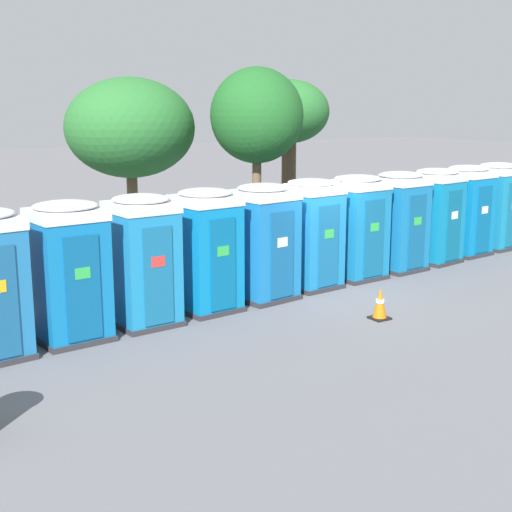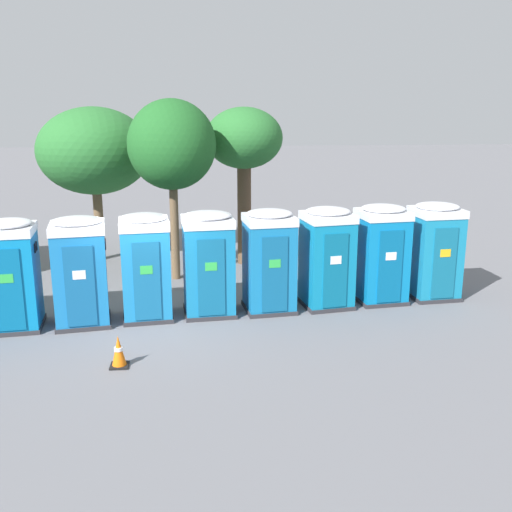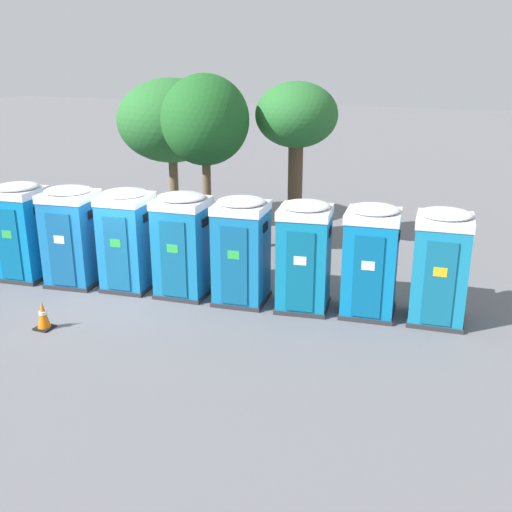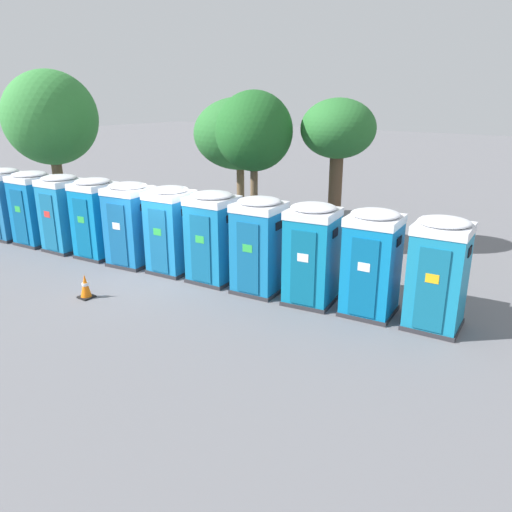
{
  "view_description": "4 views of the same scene",
  "coord_description": "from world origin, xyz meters",
  "px_view_note": "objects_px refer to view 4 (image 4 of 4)",
  "views": [
    {
      "loc": [
        -9.63,
        -12.92,
        4.17
      ],
      "look_at": [
        -1.68,
        -0.12,
        0.98
      ],
      "focal_mm": 50.0,
      "sensor_mm": 36.0,
      "label": 1
    },
    {
      "loc": [
        1.32,
        -13.73,
        5.02
      ],
      "look_at": [
        2.64,
        0.43,
        1.39
      ],
      "focal_mm": 42.0,
      "sensor_mm": 36.0,
      "label": 2
    },
    {
      "loc": [
        8.4,
        -11.77,
        5.6
      ],
      "look_at": [
        3.3,
        0.51,
        1.15
      ],
      "focal_mm": 42.0,
      "sensor_mm": 36.0,
      "label": 3
    },
    {
      "loc": [
        10.34,
        -9.62,
        5.05
      ],
      "look_at": [
        2.84,
        0.45,
        0.95
      ],
      "focal_mm": 35.0,
      "sensor_mm": 36.0,
      "label": 4
    }
  ],
  "objects_px": {
    "portapotty_1": "(33,208)",
    "portapotty_7": "(259,245)",
    "portapotty_5": "(171,230)",
    "portapotty_8": "(312,254)",
    "portapotty_9": "(372,263)",
    "street_tree_3": "(240,134)",
    "portapotty_2": "(63,213)",
    "portapotty_6": "(213,237)",
    "portapotty_0": "(5,203)",
    "portapotty_3": "(96,218)",
    "street_tree_1": "(254,132)",
    "street_tree_2": "(338,133)",
    "portapotty_4": "(130,224)",
    "street_tree_0": "(51,119)",
    "traffic_cone": "(85,286)",
    "portapotty_10": "(438,273)"
  },
  "relations": [
    {
      "from": "portapotty_5",
      "to": "portapotty_9",
      "type": "bearing_deg",
      "value": 6.89
    },
    {
      "from": "portapotty_1",
      "to": "portapotty_7",
      "type": "distance_m",
      "value": 8.97
    },
    {
      "from": "portapotty_2",
      "to": "traffic_cone",
      "type": "xyz_separation_m",
      "value": [
        4.11,
        -2.15,
        -0.97
      ]
    },
    {
      "from": "portapotty_3",
      "to": "street_tree_2",
      "type": "relative_size",
      "value": 0.51
    },
    {
      "from": "street_tree_2",
      "to": "portapotty_8",
      "type": "bearing_deg",
      "value": -68.34
    },
    {
      "from": "portapotty_1",
      "to": "street_tree_2",
      "type": "relative_size",
      "value": 0.51
    },
    {
      "from": "portapotty_5",
      "to": "portapotty_8",
      "type": "distance_m",
      "value": 4.49
    },
    {
      "from": "portapotty_10",
      "to": "street_tree_2",
      "type": "relative_size",
      "value": 0.51
    },
    {
      "from": "portapotty_9",
      "to": "street_tree_1",
      "type": "relative_size",
      "value": 0.49
    },
    {
      "from": "portapotty_6",
      "to": "portapotty_10",
      "type": "xyz_separation_m",
      "value": [
        5.94,
        0.74,
        0.0
      ]
    },
    {
      "from": "street_tree_3",
      "to": "street_tree_2",
      "type": "bearing_deg",
      "value": -10.97
    },
    {
      "from": "portapotty_4",
      "to": "portapotty_10",
      "type": "distance_m",
      "value": 8.97
    },
    {
      "from": "portapotty_3",
      "to": "traffic_cone",
      "type": "distance_m",
      "value": 3.67
    },
    {
      "from": "portapotty_2",
      "to": "portapotty_0",
      "type": "bearing_deg",
      "value": -172.71
    },
    {
      "from": "portapotty_7",
      "to": "street_tree_3",
      "type": "xyz_separation_m",
      "value": [
        -4.99,
        5.52,
        2.26
      ]
    },
    {
      "from": "portapotty_1",
      "to": "portapotty_6",
      "type": "height_order",
      "value": "same"
    },
    {
      "from": "portapotty_3",
      "to": "street_tree_1",
      "type": "bearing_deg",
      "value": 46.42
    },
    {
      "from": "street_tree_3",
      "to": "portapotty_0",
      "type": "bearing_deg",
      "value": -128.36
    },
    {
      "from": "portapotty_7",
      "to": "portapotty_10",
      "type": "relative_size",
      "value": 1.0
    },
    {
      "from": "portapotty_0",
      "to": "street_tree_0",
      "type": "relative_size",
      "value": 0.42
    },
    {
      "from": "portapotty_1",
      "to": "street_tree_1",
      "type": "bearing_deg",
      "value": 32.21
    },
    {
      "from": "traffic_cone",
      "to": "portapotty_10",
      "type": "bearing_deg",
      "value": 25.41
    },
    {
      "from": "portapotty_6",
      "to": "street_tree_0",
      "type": "bearing_deg",
      "value": 169.74
    },
    {
      "from": "portapotty_8",
      "to": "street_tree_0",
      "type": "bearing_deg",
      "value": 173.33
    },
    {
      "from": "portapotty_7",
      "to": "street_tree_1",
      "type": "distance_m",
      "value": 4.65
    },
    {
      "from": "portapotty_4",
      "to": "street_tree_2",
      "type": "relative_size",
      "value": 0.51
    },
    {
      "from": "portapotty_9",
      "to": "street_tree_3",
      "type": "xyz_separation_m",
      "value": [
        -7.95,
        5.08,
        2.26
      ]
    },
    {
      "from": "portapotty_0",
      "to": "portapotty_5",
      "type": "bearing_deg",
      "value": 7.85
    },
    {
      "from": "portapotty_2",
      "to": "portapotty_7",
      "type": "xyz_separation_m",
      "value": [
        7.42,
        0.92,
        -0.0
      ]
    },
    {
      "from": "portapotty_5",
      "to": "traffic_cone",
      "type": "xyz_separation_m",
      "value": [
        -0.33,
        -2.79,
        -0.97
      ]
    },
    {
      "from": "portapotty_3",
      "to": "street_tree_2",
      "type": "height_order",
      "value": "street_tree_2"
    },
    {
      "from": "portapotty_0",
      "to": "portapotty_10",
      "type": "distance_m",
      "value": 14.95
    },
    {
      "from": "portapotty_4",
      "to": "street_tree_0",
      "type": "bearing_deg",
      "value": 162.57
    },
    {
      "from": "portapotty_3",
      "to": "street_tree_3",
      "type": "relative_size",
      "value": 0.51
    },
    {
      "from": "portapotty_2",
      "to": "street_tree_3",
      "type": "xyz_separation_m",
      "value": [
        2.43,
        6.44,
        2.26
      ]
    },
    {
      "from": "portapotty_8",
      "to": "portapotty_0",
      "type": "bearing_deg",
      "value": -172.86
    },
    {
      "from": "portapotty_7",
      "to": "street_tree_0",
      "type": "distance_m",
      "value": 12.2
    },
    {
      "from": "street_tree_0",
      "to": "street_tree_2",
      "type": "height_order",
      "value": "street_tree_0"
    },
    {
      "from": "street_tree_2",
      "to": "portapotty_4",
      "type": "bearing_deg",
      "value": -128.99
    },
    {
      "from": "traffic_cone",
      "to": "portapotty_3",
      "type": "bearing_deg",
      "value": 138.0
    },
    {
      "from": "portapotty_1",
      "to": "street_tree_3",
      "type": "xyz_separation_m",
      "value": [
        3.92,
        6.61,
        2.26
      ]
    },
    {
      "from": "portapotty_5",
      "to": "portapotty_8",
      "type": "xyz_separation_m",
      "value": [
        4.46,
        0.46,
        -0.0
      ]
    },
    {
      "from": "portapotty_7",
      "to": "traffic_cone",
      "type": "distance_m",
      "value": 4.62
    },
    {
      "from": "portapotty_3",
      "to": "portapotty_5",
      "type": "bearing_deg",
      "value": 8.12
    },
    {
      "from": "street_tree_0",
      "to": "street_tree_3",
      "type": "height_order",
      "value": "street_tree_0"
    },
    {
      "from": "portapotty_1",
      "to": "portapotty_7",
      "type": "bearing_deg",
      "value": 6.95
    },
    {
      "from": "portapotty_5",
      "to": "portapotty_7",
      "type": "xyz_separation_m",
      "value": [
        2.98,
        0.28,
        -0.0
      ]
    },
    {
      "from": "portapotty_3",
      "to": "portapotty_6",
      "type": "distance_m",
      "value": 4.49
    },
    {
      "from": "portapotty_6",
      "to": "portapotty_7",
      "type": "xyz_separation_m",
      "value": [
        1.49,
        0.12,
        0.0
      ]
    },
    {
      "from": "portapotty_1",
      "to": "portapotty_8",
      "type": "xyz_separation_m",
      "value": [
        10.39,
        1.27,
        0.0
      ]
    }
  ]
}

